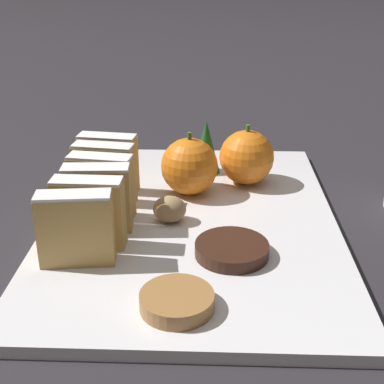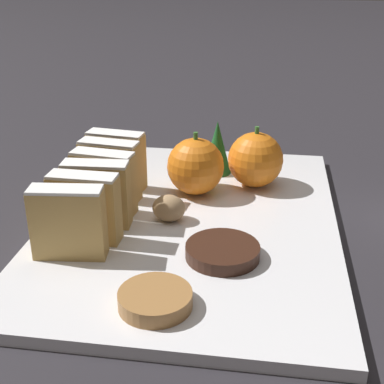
# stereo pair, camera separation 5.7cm
# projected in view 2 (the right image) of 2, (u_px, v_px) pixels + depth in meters

# --- Properties ---
(ground_plane) EXTENTS (6.00, 6.00, 0.00)m
(ground_plane) POSITION_uv_depth(u_px,v_px,m) (192.00, 227.00, 0.58)
(ground_plane) COLOR #28262B
(serving_platter) EXTENTS (0.31, 0.43, 0.01)m
(serving_platter) POSITION_uv_depth(u_px,v_px,m) (192.00, 222.00, 0.58)
(serving_platter) COLOR white
(serving_platter) RESTS_ON ground_plane
(stollen_slice_front) EXTENTS (0.07, 0.03, 0.07)m
(stollen_slice_front) POSITION_uv_depth(u_px,v_px,m) (68.00, 223.00, 0.49)
(stollen_slice_front) COLOR tan
(stollen_slice_front) RESTS_ON serving_platter
(stollen_slice_second) EXTENTS (0.07, 0.02, 0.07)m
(stollen_slice_second) POSITION_uv_depth(u_px,v_px,m) (85.00, 208.00, 0.52)
(stollen_slice_second) COLOR tan
(stollen_slice_second) RESTS_ON serving_platter
(stollen_slice_third) EXTENTS (0.07, 0.03, 0.07)m
(stollen_slice_third) POSITION_uv_depth(u_px,v_px,m) (97.00, 194.00, 0.55)
(stollen_slice_third) COLOR tan
(stollen_slice_third) RESTS_ON serving_platter
(stollen_slice_fourth) EXTENTS (0.07, 0.03, 0.07)m
(stollen_slice_fourth) POSITION_uv_depth(u_px,v_px,m) (105.00, 182.00, 0.58)
(stollen_slice_fourth) COLOR tan
(stollen_slice_fourth) RESTS_ON serving_platter
(stollen_slice_fifth) EXTENTS (0.07, 0.03, 0.07)m
(stollen_slice_fifth) POSITION_uv_depth(u_px,v_px,m) (110.00, 170.00, 0.61)
(stollen_slice_fifth) COLOR tan
(stollen_slice_fifth) RESTS_ON serving_platter
(stollen_slice_sixth) EXTENTS (0.07, 0.03, 0.07)m
(stollen_slice_sixth) POSITION_uv_depth(u_px,v_px,m) (117.00, 160.00, 0.64)
(stollen_slice_sixth) COLOR tan
(stollen_slice_sixth) RESTS_ON serving_platter
(orange_near) EXTENTS (0.07, 0.07, 0.07)m
(orange_near) POSITION_uv_depth(u_px,v_px,m) (255.00, 160.00, 0.64)
(orange_near) COLOR orange
(orange_near) RESTS_ON serving_platter
(orange_far) EXTENTS (0.07, 0.07, 0.08)m
(orange_far) POSITION_uv_depth(u_px,v_px,m) (196.00, 166.00, 0.62)
(orange_far) COLOR orange
(orange_far) RESTS_ON serving_platter
(walnut) EXTENTS (0.04, 0.03, 0.03)m
(walnut) POSITION_uv_depth(u_px,v_px,m) (169.00, 208.00, 0.57)
(walnut) COLOR tan
(walnut) RESTS_ON serving_platter
(chocolate_cookie) EXTENTS (0.07, 0.07, 0.01)m
(chocolate_cookie) POSITION_uv_depth(u_px,v_px,m) (223.00, 251.00, 0.50)
(chocolate_cookie) COLOR #381E14
(chocolate_cookie) RESTS_ON serving_platter
(gingerbread_cookie) EXTENTS (0.06, 0.06, 0.01)m
(gingerbread_cookie) POSITION_uv_depth(u_px,v_px,m) (155.00, 299.00, 0.43)
(gingerbread_cookie) COLOR #A3703D
(gingerbread_cookie) RESTS_ON serving_platter
(evergreen_sprig) EXTENTS (0.04, 0.04, 0.07)m
(evergreen_sprig) POSITION_uv_depth(u_px,v_px,m) (217.00, 147.00, 0.68)
(evergreen_sprig) COLOR #195623
(evergreen_sprig) RESTS_ON serving_platter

